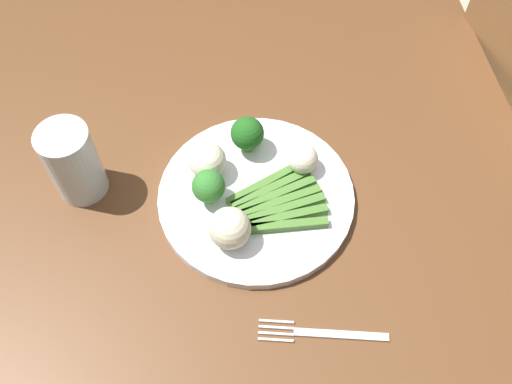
{
  "coord_description": "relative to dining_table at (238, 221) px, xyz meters",
  "views": [
    {
      "loc": [
        -0.44,
        0.02,
        1.43
      ],
      "look_at": [
        -0.02,
        -0.03,
        0.76
      ],
      "focal_mm": 38.96,
      "sensor_mm": 36.0,
      "label": 1
    }
  ],
  "objects": [
    {
      "name": "cauliflower_edge",
      "position": [
        0.02,
        0.04,
        0.14
      ],
      "size": [
        0.06,
        0.06,
        0.06
      ],
      "primitive_type": "sphere",
      "color": "silver",
      "rests_on": "plate"
    },
    {
      "name": "broccoli_left",
      "position": [
        -0.02,
        0.04,
        0.15
      ],
      "size": [
        0.05,
        0.05,
        0.06
      ],
      "color": "#609E3D",
      "rests_on": "plate"
    },
    {
      "name": "water_glass",
      "position": [
        0.03,
        0.22,
        0.16
      ],
      "size": [
        0.07,
        0.07,
        0.12
      ],
      "primitive_type": "cylinder",
      "color": "silver",
      "rests_on": "dining_table"
    },
    {
      "name": "plate",
      "position": [
        -0.02,
        -0.03,
        0.11
      ],
      "size": [
        0.28,
        0.28,
        0.01
      ],
      "primitive_type": "cylinder",
      "color": "white",
      "rests_on": "dining_table"
    },
    {
      "name": "cauliflower_front_left",
      "position": [
        0.02,
        -0.1,
        0.14
      ],
      "size": [
        0.04,
        0.04,
        0.04
      ],
      "primitive_type": "sphere",
      "color": "silver",
      "rests_on": "plate"
    },
    {
      "name": "dining_table",
      "position": [
        0.0,
        0.0,
        0.0
      ],
      "size": [
        1.41,
        0.92,
        0.74
      ],
      "color": "brown",
      "rests_on": "ground_plane"
    },
    {
      "name": "fork",
      "position": [
        -0.23,
        -0.09,
        0.1
      ],
      "size": [
        0.05,
        0.17,
        0.0
      ],
      "rotation": [
        0.0,
        0.0,
        1.39
      ],
      "color": "silver",
      "rests_on": "dining_table"
    },
    {
      "name": "ground_plane",
      "position": [
        0.0,
        0.0,
        -0.66
      ],
      "size": [
        6.0,
        6.0,
        0.02
      ],
      "primitive_type": "cube",
      "color": "#B7A88E"
    },
    {
      "name": "cauliflower_back",
      "position": [
        -0.09,
        0.02,
        0.14
      ],
      "size": [
        0.06,
        0.06,
        0.06
      ],
      "primitive_type": "sphere",
      "color": "beige",
      "rests_on": "plate"
    },
    {
      "name": "asparagus_bundle",
      "position": [
        -0.04,
        -0.05,
        0.12
      ],
      "size": [
        0.11,
        0.14,
        0.01
      ],
      "rotation": [
        0.0,
        0.0,
        4.96
      ],
      "color": "#47752D",
      "rests_on": "plate"
    },
    {
      "name": "broccoli_near_center",
      "position": [
        0.06,
        -0.02,
        0.15
      ],
      "size": [
        0.05,
        0.05,
        0.06
      ],
      "color": "#4C7F2B",
      "rests_on": "plate"
    }
  ]
}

